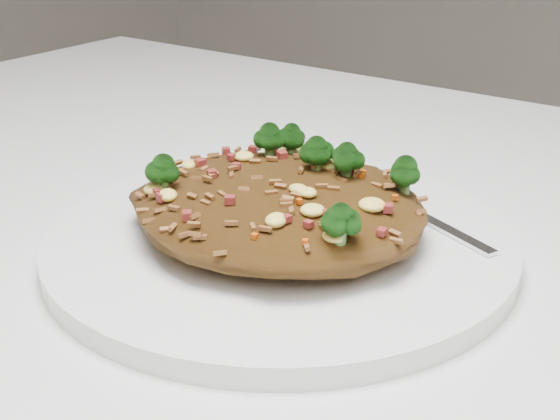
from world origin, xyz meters
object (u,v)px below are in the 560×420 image
object	(u,v)px
fork	(414,212)
fried_rice	(281,194)
plate	(280,241)
dining_table	(302,336)

from	to	relation	value
fork	fried_rice	bearing A→B (deg)	-104.63
fork	plate	bearing A→B (deg)	-104.46
plate	fork	distance (m)	0.09
dining_table	fork	world-z (taller)	fork
plate	fried_rice	distance (m)	0.03
plate	fried_rice	world-z (taller)	fried_rice
dining_table	fork	size ratio (longest dim) A/B	7.75
dining_table	fried_rice	xyz separation A→B (m)	(0.01, -0.04, 0.13)
plate	fork	world-z (taller)	fork
plate	fork	xyz separation A→B (m)	(0.06, 0.07, 0.01)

